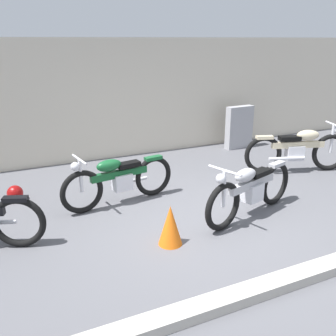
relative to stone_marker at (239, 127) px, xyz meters
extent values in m
plane|color=#56565B|center=(-2.86, -3.18, -0.52)|extent=(40.00, 40.00, 0.00)
cube|color=beige|center=(-2.86, 0.68, 0.79)|extent=(18.00, 0.30, 2.62)
cube|color=#B7B2A8|center=(-2.86, -4.85, -0.46)|extent=(18.00, 0.24, 0.12)
cube|color=#9E9EA3|center=(0.00, 0.00, 0.00)|extent=(0.72, 0.24, 1.04)
sphere|color=maroon|center=(-5.30, -1.11, -0.39)|extent=(0.26, 0.26, 0.26)
cone|color=orange|center=(-3.55, -3.50, -0.24)|extent=(0.32, 0.32, 0.55)
torus|color=black|center=(-2.71, -3.46, -0.16)|extent=(0.71, 0.29, 0.71)
torus|color=black|center=(-1.46, -3.07, -0.16)|extent=(0.71, 0.29, 0.71)
cube|color=silver|center=(-2.04, -3.25, -0.14)|extent=(0.36, 0.28, 0.27)
cube|color=#ADADB2|center=(-2.08, -3.26, 0.01)|extent=(0.98, 0.39, 0.12)
ellipsoid|color=#ADADB2|center=(-2.25, -3.31, 0.19)|extent=(0.47, 0.31, 0.19)
cube|color=black|center=(-1.92, -3.21, 0.14)|extent=(0.42, 0.28, 0.08)
cube|color=#ADADB2|center=(-1.46, -3.07, 0.17)|extent=(0.33, 0.20, 0.06)
cylinder|color=silver|center=(-2.71, -3.46, 0.10)|extent=(0.05, 0.05, 0.54)
cylinder|color=silver|center=(-2.71, -3.46, 0.37)|extent=(0.20, 0.55, 0.04)
sphere|color=silver|center=(-2.79, -3.48, 0.27)|extent=(0.14, 0.14, 0.14)
cylinder|color=silver|center=(-1.89, -3.08, -0.21)|extent=(0.67, 0.26, 0.06)
torus|color=black|center=(-5.35, -2.74, -0.17)|extent=(0.68, 0.34, 0.70)
cube|color=black|center=(-5.35, -2.74, 0.16)|extent=(0.33, 0.22, 0.06)
torus|color=black|center=(0.69, -2.21, -0.14)|extent=(0.76, 0.33, 0.77)
torus|color=black|center=(-0.66, -1.76, -0.14)|extent=(0.76, 0.33, 0.77)
cube|color=silver|center=(-0.04, -1.97, -0.11)|extent=(0.39, 0.31, 0.29)
cube|color=beige|center=(0.01, -1.99, 0.05)|extent=(1.06, 0.44, 0.13)
ellipsoid|color=beige|center=(0.19, -2.05, 0.24)|extent=(0.51, 0.35, 0.21)
cube|color=black|center=(-0.17, -1.93, 0.19)|extent=(0.46, 0.31, 0.08)
cube|color=beige|center=(-0.66, -1.76, 0.22)|extent=(0.36, 0.23, 0.06)
cylinder|color=silver|center=(0.69, -2.21, 0.15)|extent=(0.06, 0.06, 0.58)
cylinder|color=silver|center=(0.69, -2.21, 0.44)|extent=(0.23, 0.59, 0.04)
cylinder|color=silver|center=(-0.28, -2.02, -0.19)|extent=(0.72, 0.29, 0.06)
torus|color=black|center=(-4.37, -2.07, -0.17)|extent=(0.70, 0.18, 0.70)
torus|color=black|center=(-3.10, -1.88, -0.17)|extent=(0.70, 0.18, 0.70)
cube|color=silver|center=(-3.69, -1.97, -0.15)|extent=(0.33, 0.23, 0.27)
cube|color=#145128|center=(-3.74, -1.97, 0.00)|extent=(0.98, 0.23, 0.11)
ellipsoid|color=#145128|center=(-3.91, -2.00, 0.17)|extent=(0.44, 0.25, 0.19)
cube|color=black|center=(-3.57, -1.95, 0.13)|extent=(0.40, 0.22, 0.08)
cube|color=#145128|center=(-3.10, -1.88, 0.15)|extent=(0.32, 0.16, 0.06)
cylinder|color=silver|center=(-4.37, -2.07, 0.09)|extent=(0.05, 0.05, 0.53)
cylinder|color=silver|center=(-4.37, -2.07, 0.35)|extent=(0.11, 0.55, 0.03)
sphere|color=silver|center=(-4.45, -2.08, 0.26)|extent=(0.13, 0.13, 0.13)
cylinder|color=silver|center=(-3.52, -1.83, -0.22)|extent=(0.67, 0.15, 0.06)
camera|label=1|loc=(-5.46, -7.49, 2.06)|focal=40.38mm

